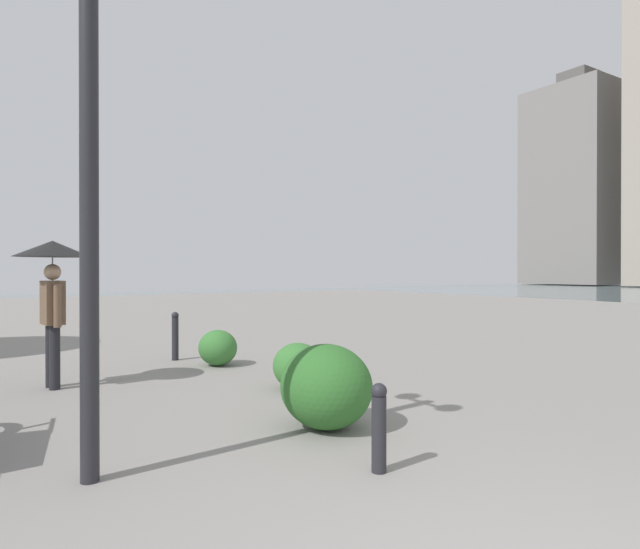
# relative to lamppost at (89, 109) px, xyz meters

# --- Properties ---
(building_highrise) EXTENTS (10.80, 10.08, 27.47)m
(building_highrise) POSITION_rel_lamppost_xyz_m (35.62, -64.98, 9.86)
(building_highrise) COLOR gray
(building_highrise) RESTS_ON ground
(lamppost) EXTENTS (0.98, 0.28, 4.31)m
(lamppost) POSITION_rel_lamppost_xyz_m (0.00, 0.00, 0.00)
(lamppost) COLOR #232328
(lamppost) RESTS_ON ground
(pedestrian) EXTENTS (1.00, 1.00, 2.03)m
(pedestrian) POSITION_rel_lamppost_xyz_m (3.77, -0.15, -1.24)
(pedestrian) COLOR black
(pedestrian) RESTS_ON ground
(bollard_near) EXTENTS (0.13, 0.13, 0.72)m
(bollard_near) POSITION_rel_lamppost_xyz_m (-1.05, -1.98, -2.47)
(bollard_near) COLOR #232328
(bollard_near) RESTS_ON ground
(bollard_mid) EXTENTS (0.13, 0.13, 0.87)m
(bollard_mid) POSITION_rel_lamppost_xyz_m (5.15, -2.30, -2.39)
(bollard_mid) COLOR #232328
(bollard_mid) RESTS_ON ground
(shrub_low) EXTENTS (0.75, 0.67, 0.63)m
(shrub_low) POSITION_rel_lamppost_xyz_m (1.88, -2.95, -2.53)
(shrub_low) COLOR #387533
(shrub_low) RESTS_ON ground
(shrub_round) EXTENTS (0.72, 0.64, 0.61)m
(shrub_round) POSITION_rel_lamppost_xyz_m (4.20, -2.73, -2.54)
(shrub_round) COLOR #387533
(shrub_round) RESTS_ON ground
(shrub_wide) EXTENTS (1.02, 0.91, 0.86)m
(shrub_wide) POSITION_rel_lamppost_xyz_m (0.17, -2.28, -2.41)
(shrub_wide) COLOR #2D6628
(shrub_wide) RESTS_ON ground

